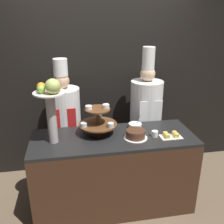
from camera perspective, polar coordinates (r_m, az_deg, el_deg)
ground_plane at (r=3.02m, az=1.59°, el=-24.16°), size 14.00×14.00×0.00m
wall_back at (r=3.47m, az=-2.45°, el=8.70°), size 10.00×0.06×2.80m
buffet_counter at (r=2.98m, az=0.34°, el=-13.43°), size 1.80×0.68×0.91m
tiered_stand at (r=2.75m, az=-3.29°, el=-1.97°), size 0.43×0.43×0.34m
fruit_pedestal at (r=2.52m, az=-13.82°, el=2.38°), size 0.32×0.32×0.69m
cake_round at (r=2.71m, az=5.41°, el=-5.10°), size 0.26×0.26×0.09m
cup_white at (r=2.77m, az=9.74°, el=-4.92°), size 0.07×0.07×0.07m
cake_square_tray at (r=2.80m, az=13.32°, el=-5.25°), size 0.23×0.14×0.05m
serving_bowl_far at (r=2.94m, az=5.31°, el=-3.17°), size 0.15×0.15×0.16m
chef_left at (r=3.21m, az=-10.84°, el=-1.91°), size 0.42×0.42×1.68m
chef_center_left at (r=3.35m, az=7.72°, el=-0.15°), size 0.42×0.42×1.80m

